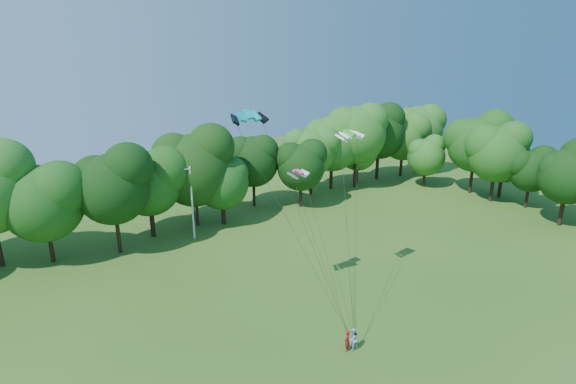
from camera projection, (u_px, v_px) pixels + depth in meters
utility_pole at (192, 203)px, 51.00m from camera, size 1.73×0.22×8.66m
kite_flyer_left at (347, 341)px, 32.62m from camera, size 0.73×0.69×1.67m
kite_flyer_right at (353, 339)px, 32.79m from camera, size 0.90×0.73×1.76m
kite_teal at (248, 114)px, 32.63m from camera, size 2.74×1.42×0.63m
kite_green at (350, 133)px, 37.20m from camera, size 2.68×1.46×0.47m
kite_pink at (298, 172)px, 37.89m from camera, size 1.92×1.09×0.33m
tree_back_center at (193, 156)px, 53.69m from camera, size 9.73×9.73×14.16m
tree_back_east at (358, 143)px, 72.65m from camera, size 7.26×7.26×10.57m
tree_flank_east at (498, 148)px, 62.97m from camera, size 8.59×8.59×12.50m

